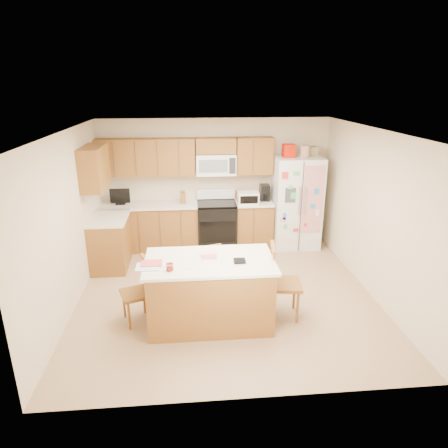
{
  "coord_description": "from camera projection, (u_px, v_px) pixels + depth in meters",
  "views": [
    {
      "loc": [
        -0.53,
        -5.55,
        3.11
      ],
      "look_at": [
        0.0,
        0.35,
        1.03
      ],
      "focal_mm": 32.0,
      "sensor_mm": 36.0,
      "label": 1
    }
  ],
  "objects": [
    {
      "name": "windsor_chair_right",
      "position": [
        283.0,
        283.0,
        5.52
      ],
      "size": [
        0.49,
        0.51,
        1.06
      ],
      "color": "brown",
      "rests_on": "ground"
    },
    {
      "name": "ground",
      "position": [
        226.0,
        293.0,
        6.29
      ],
      "size": [
        4.5,
        4.5,
        0.0
      ],
      "primitive_type": "plane",
      "color": "#917D5B",
      "rests_on": "ground"
    },
    {
      "name": "windsor_chair_left",
      "position": [
        137.0,
        293.0,
        5.41
      ],
      "size": [
        0.49,
        0.5,
        0.92
      ],
      "color": "brown",
      "rests_on": "ground"
    },
    {
      "name": "windsor_chair_back",
      "position": [
        206.0,
        272.0,
        5.99
      ],
      "size": [
        0.5,
        0.49,
        0.92
      ],
      "color": "brown",
      "rests_on": "ground"
    },
    {
      "name": "refrigerator",
      "position": [
        296.0,
        201.0,
        7.88
      ],
      "size": [
        0.9,
        0.79,
        2.04
      ],
      "color": "white",
      "rests_on": "ground"
    },
    {
      "name": "room_shell",
      "position": [
        226.0,
        205.0,
        5.81
      ],
      "size": [
        4.6,
        4.6,
        2.52
      ],
      "color": "beige",
      "rests_on": "ground"
    },
    {
      "name": "stove",
      "position": [
        217.0,
        224.0,
        7.95
      ],
      "size": [
        0.76,
        0.65,
        1.13
      ],
      "color": "black",
      "rests_on": "ground"
    },
    {
      "name": "cabinetry",
      "position": [
        166.0,
        206.0,
        7.59
      ],
      "size": [
        3.36,
        1.56,
        2.15
      ],
      "color": "brown",
      "rests_on": "ground"
    },
    {
      "name": "island",
      "position": [
        210.0,
        291.0,
        5.38
      ],
      "size": [
        1.79,
        0.99,
        1.02
      ],
      "color": "brown",
      "rests_on": "ground"
    }
  ]
}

